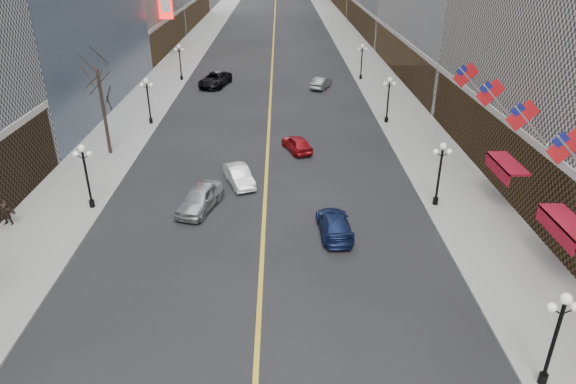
{
  "coord_description": "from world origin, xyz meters",
  "views": [
    {
      "loc": [
        1.1,
        -1.33,
        16.49
      ],
      "look_at": [
        1.4,
        17.0,
        7.53
      ],
      "focal_mm": 32.0,
      "sensor_mm": 36.0,
      "label": 1
    }
  ],
  "objects_px": {
    "streetlamp_east_2": "(388,95)",
    "car_nb_mid": "(239,176)",
    "streetlamp_east_3": "(362,58)",
    "streetlamp_west_2": "(148,96)",
    "car_nb_far": "(215,79)",
    "car_sb_far": "(321,83)",
    "streetlamp_west_3": "(180,59)",
    "streetlamp_west_1": "(86,170)",
    "car_nb_near": "(200,198)",
    "streetlamp_east_0": "(557,331)",
    "streetlamp_east_1": "(440,168)",
    "car_sb_near": "(335,224)",
    "car_sb_mid": "(297,143)"
  },
  "relations": [
    {
      "from": "streetlamp_west_2",
      "to": "car_nb_near",
      "type": "distance_m",
      "value": 19.73
    },
    {
      "from": "streetlamp_east_2",
      "to": "car_sb_mid",
      "type": "distance_m",
      "value": 12.05
    },
    {
      "from": "car_sb_far",
      "to": "streetlamp_west_3",
      "type": "bearing_deg",
      "value": 11.02
    },
    {
      "from": "streetlamp_west_2",
      "to": "car_sb_far",
      "type": "distance_m",
      "value": 22.89
    },
    {
      "from": "streetlamp_west_3",
      "to": "car_nb_near",
      "type": "xyz_separation_m",
      "value": [
        7.41,
        -36.16,
        -2.08
      ]
    },
    {
      "from": "car_nb_far",
      "to": "car_sb_mid",
      "type": "bearing_deg",
      "value": -53.55
    },
    {
      "from": "streetlamp_east_0",
      "to": "streetlamp_west_3",
      "type": "bearing_deg",
      "value": 114.41
    },
    {
      "from": "car_sb_near",
      "to": "car_sb_mid",
      "type": "xyz_separation_m",
      "value": [
        -1.89,
        14.19,
        0.01
      ]
    },
    {
      "from": "streetlamp_east_2",
      "to": "car_nb_near",
      "type": "bearing_deg",
      "value": -131.71
    },
    {
      "from": "streetlamp_east_1",
      "to": "car_nb_mid",
      "type": "xyz_separation_m",
      "value": [
        -13.8,
        3.83,
        -2.22
      ]
    },
    {
      "from": "car_nb_far",
      "to": "car_sb_far",
      "type": "distance_m",
      "value": 13.43
    },
    {
      "from": "streetlamp_west_2",
      "to": "car_nb_mid",
      "type": "xyz_separation_m",
      "value": [
        9.8,
        -14.17,
        -2.22
      ]
    },
    {
      "from": "streetlamp_east_1",
      "to": "car_sb_near",
      "type": "height_order",
      "value": "streetlamp_east_1"
    },
    {
      "from": "car_nb_mid",
      "to": "streetlamp_east_0",
      "type": "bearing_deg",
      "value": -75.28
    },
    {
      "from": "streetlamp_east_0",
      "to": "streetlamp_west_1",
      "type": "relative_size",
      "value": 1.0
    },
    {
      "from": "streetlamp_west_3",
      "to": "streetlamp_east_1",
      "type": "bearing_deg",
      "value": -56.75
    },
    {
      "from": "streetlamp_east_2",
      "to": "streetlamp_west_3",
      "type": "xyz_separation_m",
      "value": [
        -23.6,
        18.0,
        0.0
      ]
    },
    {
      "from": "streetlamp_east_1",
      "to": "car_nb_mid",
      "type": "height_order",
      "value": "streetlamp_east_1"
    },
    {
      "from": "streetlamp_east_0",
      "to": "streetlamp_east_3",
      "type": "distance_m",
      "value": 52.0
    },
    {
      "from": "streetlamp_east_1",
      "to": "streetlamp_east_3",
      "type": "height_order",
      "value": "same"
    },
    {
      "from": "streetlamp_east_1",
      "to": "streetlamp_east_2",
      "type": "xyz_separation_m",
      "value": [
        0.0,
        18.0,
        0.0
      ]
    },
    {
      "from": "streetlamp_east_1",
      "to": "car_sb_mid",
      "type": "bearing_deg",
      "value": 131.13
    },
    {
      "from": "streetlamp_east_1",
      "to": "car_sb_far",
      "type": "height_order",
      "value": "streetlamp_east_1"
    },
    {
      "from": "streetlamp_east_2",
      "to": "car_sb_far",
      "type": "xyz_separation_m",
      "value": [
        -5.5,
        13.85,
        -2.19
      ]
    },
    {
      "from": "streetlamp_east_3",
      "to": "car_nb_far",
      "type": "xyz_separation_m",
      "value": [
        -18.87,
        -2.85,
        -2.05
      ]
    },
    {
      "from": "streetlamp_east_1",
      "to": "streetlamp_west_3",
      "type": "height_order",
      "value": "same"
    },
    {
      "from": "car_nb_far",
      "to": "car_sb_mid",
      "type": "xyz_separation_m",
      "value": [
        9.63,
        -22.57,
        -0.16
      ]
    },
    {
      "from": "streetlamp_east_2",
      "to": "car_sb_mid",
      "type": "height_order",
      "value": "streetlamp_east_2"
    },
    {
      "from": "streetlamp_west_1",
      "to": "car_nb_mid",
      "type": "distance_m",
      "value": 10.75
    },
    {
      "from": "streetlamp_east_3",
      "to": "streetlamp_east_2",
      "type": "bearing_deg",
      "value": -90.0
    },
    {
      "from": "streetlamp_east_0",
      "to": "car_sb_far",
      "type": "height_order",
      "value": "streetlamp_east_0"
    },
    {
      "from": "streetlamp_east_3",
      "to": "streetlamp_west_1",
      "type": "xyz_separation_m",
      "value": [
        -23.6,
        -36.0,
        0.0
      ]
    },
    {
      "from": "streetlamp_east_3",
      "to": "streetlamp_west_2",
      "type": "relative_size",
      "value": 1.0
    },
    {
      "from": "car_nb_mid",
      "to": "car_sb_mid",
      "type": "xyz_separation_m",
      "value": [
        4.56,
        6.75,
        0.02
      ]
    },
    {
      "from": "streetlamp_west_1",
      "to": "streetlamp_east_3",
      "type": "bearing_deg",
      "value": 56.75
    },
    {
      "from": "car_nb_mid",
      "to": "car_sb_mid",
      "type": "distance_m",
      "value": 8.15
    },
    {
      "from": "streetlamp_west_2",
      "to": "car_nb_far",
      "type": "distance_m",
      "value": 16.01
    },
    {
      "from": "streetlamp_east_0",
      "to": "streetlamp_west_2",
      "type": "height_order",
      "value": "same"
    },
    {
      "from": "streetlamp_east_0",
      "to": "car_sb_near",
      "type": "distance_m",
      "value": 14.57
    },
    {
      "from": "car_nb_far",
      "to": "streetlamp_east_0",
      "type": "bearing_deg",
      "value": -55.65
    },
    {
      "from": "streetlamp_west_2",
      "to": "streetlamp_west_3",
      "type": "height_order",
      "value": "same"
    },
    {
      "from": "streetlamp_west_1",
      "to": "car_nb_near",
      "type": "distance_m",
      "value": 7.7
    },
    {
      "from": "streetlamp_west_2",
      "to": "streetlamp_west_3",
      "type": "bearing_deg",
      "value": 90.0
    },
    {
      "from": "streetlamp_west_1",
      "to": "car_nb_far",
      "type": "xyz_separation_m",
      "value": [
        4.73,
        33.15,
        -2.05
      ]
    },
    {
      "from": "streetlamp_west_3",
      "to": "car_nb_far",
      "type": "relative_size",
      "value": 0.73
    },
    {
      "from": "streetlamp_west_1",
      "to": "car_sb_near",
      "type": "bearing_deg",
      "value": -12.52
    },
    {
      "from": "streetlamp_east_1",
      "to": "streetlamp_west_3",
      "type": "bearing_deg",
      "value": 123.25
    },
    {
      "from": "streetlamp_east_2",
      "to": "car_nb_mid",
      "type": "height_order",
      "value": "streetlamp_east_2"
    },
    {
      "from": "car_nb_near",
      "to": "car_sb_far",
      "type": "xyz_separation_m",
      "value": [
        10.69,
        32.01,
        -0.11
      ]
    },
    {
      "from": "streetlamp_west_1",
      "to": "car_sb_far",
      "type": "bearing_deg",
      "value": 60.39
    }
  ]
}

